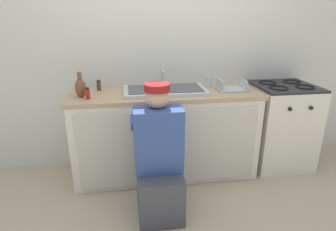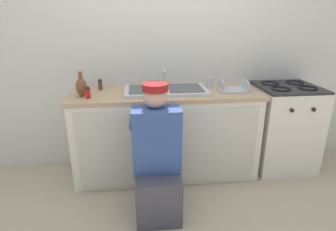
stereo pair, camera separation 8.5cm
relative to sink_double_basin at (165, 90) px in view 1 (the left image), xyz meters
The scene contains 13 objects.
ground_plane 0.95m from the sink_double_basin, 90.00° to the right, with size 12.00×12.00×0.00m, color tan.
back_wall 0.49m from the sink_double_basin, 90.00° to the left, with size 6.00×0.10×2.50m, color silver.
counter_cabinet 0.48m from the sink_double_basin, 90.00° to the right, with size 1.81×0.62×0.84m.
countertop 0.04m from the sink_double_basin, 90.00° to the right, with size 1.85×0.62×0.04m, color tan.
sink_double_basin is the anchor object (origin of this frame).
stove_range 1.34m from the sink_double_basin, ahead, with size 0.62×0.62×0.92m.
plumber_person 0.80m from the sink_double_basin, 102.25° to the right, with size 0.42×0.61×1.10m.
spice_bottle_red 0.73m from the sink_double_basin, 168.13° to the right, with size 0.04×0.04×0.10m.
water_glass 0.50m from the sink_double_basin, 16.56° to the left, with size 0.06×0.06×0.10m.
cell_phone 0.79m from the sink_double_basin, behind, with size 0.07×0.14×0.01m.
dish_rack_tray 0.66m from the sink_double_basin, ahead, with size 0.28×0.22×0.11m.
vase_decorative 0.79m from the sink_double_basin, behind, with size 0.10×0.10×0.23m.
spice_bottle_pepper 0.66m from the sink_double_basin, 167.10° to the left, with size 0.04×0.04×0.10m.
Camera 1 is at (-0.36, -2.34, 1.59)m, focal length 30.00 mm.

